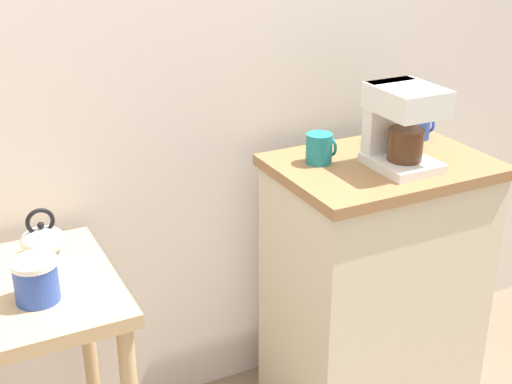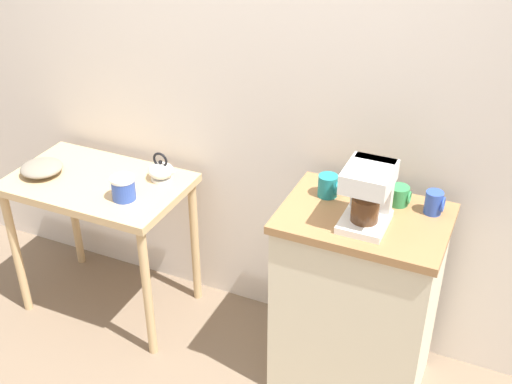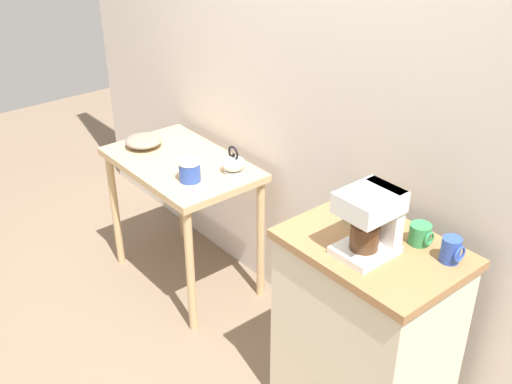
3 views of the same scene
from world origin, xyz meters
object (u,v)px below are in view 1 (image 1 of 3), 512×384
teakettle (43,240)px  mug_tall_green (384,132)px  mug_blue (420,125)px  canister_enamel (36,280)px  coffee_maker (401,123)px  mug_dark_teal (320,148)px

teakettle → mug_tall_green: (1.16, 0.01, 0.14)m
mug_tall_green → mug_blue: (0.14, -0.01, 0.01)m
canister_enamel → coffee_maker: bearing=2.4°
canister_enamel → coffee_maker: 1.16m
teakettle → mug_blue: (1.30, -0.00, 0.15)m
canister_enamel → mug_tall_green: mug_tall_green is taller
teakettle → mug_blue: size_ratio=1.55×
mug_tall_green → mug_dark_teal: (-0.29, -0.06, 0.01)m
mug_tall_green → mug_dark_teal: mug_dark_teal is taller
mug_tall_green → teakettle: bearing=-179.7°
mug_dark_teal → mug_blue: (0.44, 0.05, 0.00)m
mug_tall_green → mug_blue: 0.15m
coffee_maker → mug_dark_teal: coffee_maker is taller
teakettle → mug_blue: mug_blue is taller
teakettle → canister_enamel: 0.24m
teakettle → mug_tall_green: 1.17m
teakettle → mug_blue: bearing=-0.2°
teakettle → canister_enamel: (-0.06, -0.23, 0.01)m
canister_enamel → mug_dark_teal: 0.96m
canister_enamel → coffee_maker: coffee_maker is taller
coffee_maker → mug_blue: 0.31m
teakettle → canister_enamel: bearing=-105.4°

